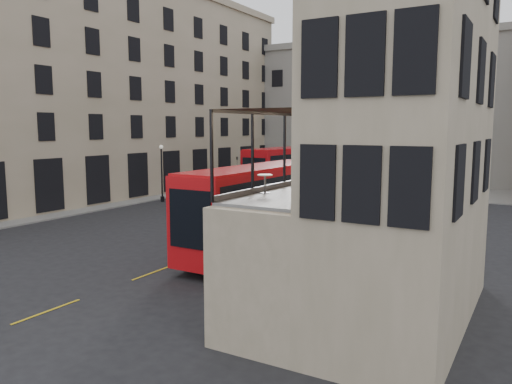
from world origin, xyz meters
The scene contains 31 objects.
ground centered at (0.00, 0.00, 0.00)m, with size 140.00×140.00×0.00m, color black.
host_building_main centered at (9.95, 0.00, 7.79)m, with size 7.26×11.40×15.10m.
host_frontage centered at (6.50, 0.00, 2.25)m, with size 3.00×11.00×4.50m, color tan.
cafe_floor centered at (6.50, 0.00, 4.55)m, with size 3.00×10.00×0.10m, color slate.
building_left centered at (-26.96, 20.00, 11.38)m, with size 14.60×50.60×22.00m.
gateway centered at (-5.00, 47.99, 9.39)m, with size 35.00×10.60×18.00m.
pavement_far centered at (-6.00, 38.00, 0.06)m, with size 40.00×12.00×0.12m, color slate.
pavement_left centered at (-22.00, 12.00, 0.06)m, with size 8.00×48.00×0.12m, color slate.
traffic_light_near centered at (-1.00, 12.00, 2.42)m, with size 0.16×0.20×3.80m.
traffic_light_far centered at (-15.00, 28.00, 2.42)m, with size 0.16×0.20×3.80m.
street_lamp_a centered at (-17.00, 18.00, 2.39)m, with size 0.36×0.36×5.33m.
street_lamp_b centered at (-6.00, 34.00, 2.39)m, with size 0.36×0.36×5.33m.
bus_near centered at (0.50, 5.78, 2.73)m, with size 2.87×12.18×4.86m.
bus_far centered at (-7.19, 25.42, 2.83)m, with size 3.75×12.82×5.05m.
car_a centered at (-5.95, 18.62, 0.75)m, with size 1.78×4.43×1.51m, color gray.
car_b centered at (-5.66, 20.93, 0.69)m, with size 1.46×4.18×1.38m, color #97090C.
car_c centered at (-14.79, 20.91, 0.75)m, with size 2.11×5.20×1.51m, color black.
bicycle centered at (-5.89, 9.78, 0.50)m, with size 0.66×1.89×0.99m, color gray.
cyclist centered at (-5.79, 15.34, 0.92)m, with size 0.67×0.44×1.83m, color #D3FF1A.
pedestrian_a centered at (-17.70, 34.02, 0.96)m, with size 0.94×0.73×1.93m, color gray.
pedestrian_b centered at (-12.63, 36.77, 0.87)m, with size 1.12×0.65×1.74m, color gray.
pedestrian_c centered at (-1.65, 38.30, 0.85)m, with size 1.00×0.42×1.71m, color gray.
pedestrian_d centered at (2.26, 31.83, 0.90)m, with size 0.88×0.57×1.80m, color gray.
pedestrian_e centered at (-14.88, 23.45, 0.84)m, with size 0.61×0.40×1.67m, color gray.
cafe_table_near centered at (5.38, -2.26, 5.05)m, with size 0.54×0.54×0.68m.
cafe_table_mid centered at (5.98, 0.22, 5.04)m, with size 0.53×0.53×0.66m.
cafe_table_far centered at (5.48, 2.19, 5.07)m, with size 0.57×0.57×0.71m.
cafe_chair_a centered at (7.58, -2.63, 4.88)m, with size 0.49×0.49×0.92m.
cafe_chair_b centered at (7.28, -1.04, 4.84)m, with size 0.41×0.41×0.80m.
cafe_chair_c centered at (7.13, -0.02, 4.88)m, with size 0.54×0.54×0.93m.
cafe_chair_d centered at (7.02, 3.68, 4.84)m, with size 0.47×0.47×0.80m.
Camera 1 is at (14.00, -17.72, 6.94)m, focal length 35.00 mm.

